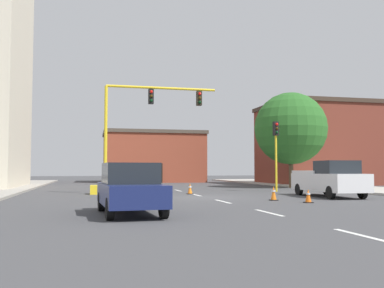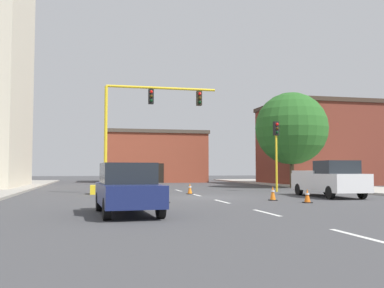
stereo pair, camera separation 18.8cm
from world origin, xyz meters
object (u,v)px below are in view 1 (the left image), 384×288
object	(u,v)px
traffic_cone_roadside_b	(308,196)
traffic_cone_roadside_d	(167,196)
sedan_navy_near_left	(130,188)
traffic_light_pole_right	(276,140)
tree_right_mid	(291,129)
traffic_cone_roadside_c	(274,193)
traffic_signal_gantry	(121,159)
traffic_cone_roadside_a	(190,189)
pickup_truck_white	(329,179)

from	to	relation	value
traffic_cone_roadside_b	traffic_cone_roadside_d	distance (m)	6.46
sedan_navy_near_left	traffic_cone_roadside_d	bearing A→B (deg)	66.55
traffic_light_pole_right	traffic_cone_roadside_b	distance (m)	10.39
tree_right_mid	sedan_navy_near_left	bearing A→B (deg)	-128.83
traffic_cone_roadside_b	traffic_cone_roadside_d	world-z (taller)	traffic_cone_roadside_b
traffic_cone_roadside_c	traffic_cone_roadside_d	size ratio (longest dim) A/B	1.22
traffic_cone_roadside_d	traffic_light_pole_right	bearing A→B (deg)	41.89
traffic_light_pole_right	traffic_cone_roadside_c	size ratio (longest dim) A/B	6.65
traffic_cone_roadside_d	traffic_signal_gantry	bearing A→B (deg)	101.46
traffic_cone_roadside_b	traffic_cone_roadside_a	bearing A→B (deg)	114.94
traffic_cone_roadside_b	traffic_cone_roadside_c	size ratio (longest dim) A/B	0.88
sedan_navy_near_left	pickup_truck_white	bearing A→B (deg)	31.01
sedan_navy_near_left	traffic_cone_roadside_b	size ratio (longest dim) A/B	7.24
sedan_navy_near_left	traffic_cone_roadside_a	distance (m)	12.25
traffic_signal_gantry	traffic_light_pole_right	distance (m)	10.62
pickup_truck_white	traffic_cone_roadside_c	bearing A→B (deg)	-155.48
traffic_signal_gantry	traffic_cone_roadside_c	size ratio (longest dim) A/B	11.00
pickup_truck_white	traffic_cone_roadside_b	bearing A→B (deg)	-131.32
pickup_truck_white	sedan_navy_near_left	distance (m)	13.49
tree_right_mid	pickup_truck_white	distance (m)	12.55
traffic_light_pole_right	traffic_cone_roadside_a	distance (m)	7.30
traffic_cone_roadside_b	traffic_cone_roadside_d	xyz separation A→B (m)	(-6.28, 1.49, -0.02)
pickup_truck_white	traffic_cone_roadside_b	xyz separation A→B (m)	(-3.20, -3.64, -0.66)
traffic_cone_roadside_b	traffic_cone_roadside_c	bearing A→B (deg)	117.92
traffic_signal_gantry	traffic_cone_roadside_a	world-z (taller)	traffic_signal_gantry
sedan_navy_near_left	traffic_signal_gantry	bearing A→B (deg)	87.69
traffic_cone_roadside_b	traffic_cone_roadside_d	size ratio (longest dim) A/B	1.07
traffic_light_pole_right	traffic_cone_roadside_c	world-z (taller)	traffic_light_pole_right
traffic_signal_gantry	sedan_navy_near_left	distance (m)	12.64
pickup_truck_white	sedan_navy_near_left	size ratio (longest dim) A/B	1.18
traffic_cone_roadside_c	traffic_cone_roadside_d	xyz separation A→B (m)	(-5.35, -0.27, -0.06)
sedan_navy_near_left	traffic_cone_roadside_b	world-z (taller)	sedan_navy_near_left
traffic_cone_roadside_a	traffic_cone_roadside_d	distance (m)	7.01
traffic_light_pole_right	traffic_cone_roadside_b	size ratio (longest dim) A/B	7.54
traffic_light_pole_right	sedan_navy_near_left	world-z (taller)	traffic_light_pole_right
traffic_cone_roadside_a	traffic_cone_roadside_d	bearing A→B (deg)	-111.42
sedan_navy_near_left	traffic_cone_roadside_d	world-z (taller)	sedan_navy_near_left
pickup_truck_white	traffic_cone_roadside_d	size ratio (longest dim) A/B	9.19
traffic_signal_gantry	tree_right_mid	distance (m)	15.70
traffic_signal_gantry	traffic_light_pole_right	bearing A→B (deg)	1.41
tree_right_mid	traffic_cone_roadside_b	bearing A→B (deg)	-113.15
traffic_signal_gantry	pickup_truck_white	bearing A→B (deg)	-26.93
tree_right_mid	traffic_cone_roadside_a	size ratio (longest dim) A/B	11.37
traffic_cone_roadside_a	traffic_cone_roadside_c	size ratio (longest dim) A/B	0.96
traffic_signal_gantry	pickup_truck_white	xyz separation A→B (m)	(11.06, -5.62, -1.20)
traffic_signal_gantry	traffic_cone_roadside_a	size ratio (longest dim) A/B	11.40
tree_right_mid	traffic_cone_roadside_c	xyz separation A→B (m)	(-7.38, -13.34, -4.56)
traffic_cone_roadside_c	traffic_signal_gantry	bearing A→B (deg)	132.73
tree_right_mid	traffic_cone_roadside_b	xyz separation A→B (m)	(-6.45, -15.10, -4.60)
traffic_light_pole_right	pickup_truck_white	distance (m)	6.43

